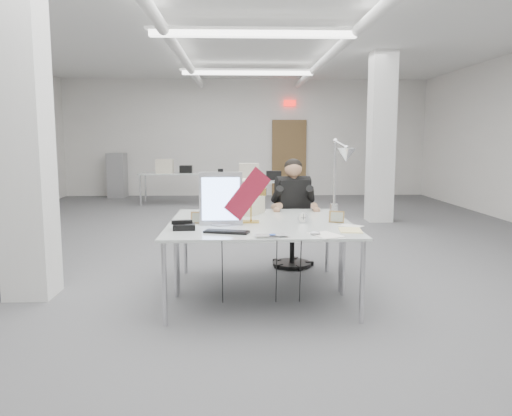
% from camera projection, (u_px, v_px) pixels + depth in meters
% --- Properties ---
extents(room_shell, '(10.04, 14.04, 3.24)m').
position_uv_depth(room_shell, '(256.00, 131.00, 7.03)').
color(room_shell, '#515154').
rests_on(room_shell, ground).
extents(desk_main, '(1.80, 0.90, 0.02)m').
position_uv_depth(desk_main, '(262.00, 231.00, 4.55)').
color(desk_main, silver).
rests_on(desk_main, room_shell).
extents(desk_second, '(1.80, 0.90, 0.02)m').
position_uv_depth(desk_second, '(258.00, 216.00, 5.44)').
color(desk_second, silver).
rests_on(desk_second, room_shell).
extents(bg_desk_a, '(1.60, 0.80, 0.02)m').
position_uv_depth(bg_desk_a, '(259.00, 181.00, 10.01)').
color(bg_desk_a, silver).
rests_on(bg_desk_a, room_shell).
extents(bg_desk_b, '(1.60, 0.80, 0.02)m').
position_uv_depth(bg_desk_b, '(173.00, 174.00, 12.11)').
color(bg_desk_b, silver).
rests_on(bg_desk_b, room_shell).
extents(filing_cabinet, '(0.45, 0.55, 1.20)m').
position_uv_depth(filing_cabinet, '(117.00, 175.00, 13.51)').
color(filing_cabinet, gray).
rests_on(filing_cabinet, room_shell).
extents(office_chair, '(0.63, 0.63, 1.06)m').
position_uv_depth(office_chair, '(292.00, 224.00, 6.16)').
color(office_chair, black).
rests_on(office_chair, room_shell).
extents(seated_person, '(0.54, 0.62, 0.80)m').
position_uv_depth(seated_person, '(293.00, 195.00, 6.06)').
color(seated_person, black).
rests_on(seated_person, office_chair).
extents(monitor, '(0.41, 0.04, 0.51)m').
position_uv_depth(monitor, '(221.00, 199.00, 4.76)').
color(monitor, '#B0B0B5').
rests_on(monitor, desk_main).
extents(pennant, '(0.45, 0.17, 0.51)m').
position_uv_depth(pennant, '(248.00, 194.00, 4.73)').
color(pennant, maroon).
rests_on(pennant, monitor).
extents(keyboard, '(0.42, 0.23, 0.02)m').
position_uv_depth(keyboard, '(227.00, 232.00, 4.40)').
color(keyboard, black).
rests_on(keyboard, desk_main).
extents(laptop, '(0.31, 0.22, 0.02)m').
position_uv_depth(laptop, '(272.00, 237.00, 4.17)').
color(laptop, '#A8A8AD').
rests_on(laptop, desk_main).
extents(mouse, '(0.11, 0.09, 0.04)m').
position_uv_depth(mouse, '(315.00, 233.00, 4.29)').
color(mouse, '#ACACB0').
rests_on(mouse, desk_main).
extents(bankers_lamp, '(0.34, 0.17, 0.37)m').
position_uv_depth(bankers_lamp, '(251.00, 204.00, 4.92)').
color(bankers_lamp, gold).
rests_on(bankers_lamp, desk_main).
extents(desk_phone, '(0.22, 0.20, 0.05)m').
position_uv_depth(desk_phone, '(184.00, 227.00, 4.57)').
color(desk_phone, black).
rests_on(desk_phone, desk_main).
extents(picture_frame_left, '(0.15, 0.05, 0.12)m').
position_uv_depth(picture_frame_left, '(198.00, 217.00, 4.89)').
color(picture_frame_left, '#A77A48').
rests_on(picture_frame_left, desk_main).
extents(picture_frame_right, '(0.15, 0.08, 0.12)m').
position_uv_depth(picture_frame_right, '(337.00, 217.00, 4.92)').
color(picture_frame_right, olive).
rests_on(picture_frame_right, desk_main).
extents(desk_clock, '(0.11, 0.05, 0.11)m').
position_uv_depth(desk_clock, '(303.00, 218.00, 4.91)').
color(desk_clock, '#BCBCC1').
rests_on(desk_clock, desk_main).
extents(paper_stack_a, '(0.31, 0.36, 0.01)m').
position_uv_depth(paper_stack_a, '(326.00, 235.00, 4.29)').
color(paper_stack_a, white).
rests_on(paper_stack_a, desk_main).
extents(paper_stack_b, '(0.22, 0.29, 0.01)m').
position_uv_depth(paper_stack_b, '(350.00, 230.00, 4.51)').
color(paper_stack_b, '#F1DE90').
rests_on(paper_stack_b, desk_main).
extents(paper_stack_c, '(0.25, 0.25, 0.01)m').
position_uv_depth(paper_stack_c, '(351.00, 226.00, 4.73)').
color(paper_stack_c, silver).
rests_on(paper_stack_c, desk_main).
extents(beige_monitor, '(0.52, 0.51, 0.38)m').
position_uv_depth(beige_monitor, '(242.00, 196.00, 5.53)').
color(beige_monitor, beige).
rests_on(beige_monitor, desk_second).
extents(architect_lamp, '(0.48, 0.82, 1.00)m').
position_uv_depth(architect_lamp, '(339.00, 171.00, 5.13)').
color(architect_lamp, silver).
rests_on(architect_lamp, desk_second).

